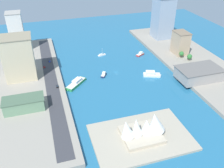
{
  "coord_description": "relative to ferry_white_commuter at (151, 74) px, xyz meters",
  "views": [
    {
      "loc": [
        76.75,
        231.17,
        133.54
      ],
      "look_at": [
        14.97,
        31.9,
        5.78
      ],
      "focal_mm": 39.41,
      "sensor_mm": 36.0,
      "label": 1
    }
  ],
  "objects": [
    {
      "name": "park_tree_cluster",
      "position": [
        -54.22,
        -19.26,
        6.56
      ],
      "size": [
        11.0,
        14.91,
        8.3
      ],
      "color": "brown",
      "rests_on": "quay_west"
    },
    {
      "name": "suv_black",
      "position": [
        101.81,
        -1.29,
        2.17
      ],
      "size": [
        2.05,
        4.98,
        1.54
      ],
      "color": "black",
      "rests_on": "road_strip"
    },
    {
      "name": "office_block_beige",
      "position": [
        134.66,
        -32.56,
        23.94
      ],
      "size": [
        31.27,
        25.35,
        45.3
      ],
      "color": "#C6B793",
      "rests_on": "quay_east"
    },
    {
      "name": "ferry_green_doubledeck",
      "position": [
        82.33,
        -5.6,
        -0.09
      ],
      "size": [
        24.14,
        24.49,
        5.74
      ],
      "color": "#2D8C4C",
      "rests_on": "ground_plane"
    },
    {
      "name": "peninsula_point",
      "position": [
        48.78,
        86.14,
        -1.16
      ],
      "size": [
        74.61,
        50.02,
        2.0
      ],
      "primitive_type": "cube",
      "color": "#A89E89",
      "rests_on": "ground_plane"
    },
    {
      "name": "ferry_white_commuter",
      "position": [
        0.0,
        0.0,
        0.0
      ],
      "size": [
        20.55,
        13.64,
        5.44
      ],
      "color": "silver",
      "rests_on": "ground_plane"
    },
    {
      "name": "ground_plane",
      "position": [
        34.28,
        -19.03,
        -2.16
      ],
      "size": [
        440.0,
        440.0,
        0.0
      ],
      "primitive_type": "plane",
      "color": "#23668E"
    },
    {
      "name": "hatchback_blue",
      "position": [
        104.19,
        -61.62,
        2.19
      ],
      "size": [
        2.02,
        4.77,
        1.58
      ],
      "color": "black",
      "rests_on": "road_strip"
    },
    {
      "name": "opera_landmark",
      "position": [
        47.39,
        86.14,
        7.88
      ],
      "size": [
        36.8,
        26.11,
        20.34
      ],
      "color": "#BCAD93",
      "rests_on": "peninsula_point"
    },
    {
      "name": "quay_east",
      "position": [
        130.11,
        -19.03,
        -0.45
      ],
      "size": [
        70.0,
        240.0,
        3.42
      ],
      "primitive_type": "cube",
      "color": "gray",
      "rests_on": "ground_plane"
    },
    {
      "name": "tower_tall_glass",
      "position": [
        -60.23,
        -96.96,
        29.72
      ],
      "size": [
        25.31,
        26.82,
        56.87
      ],
      "color": "#8C9EB2",
      "rests_on": "quay_west"
    },
    {
      "name": "quay_west",
      "position": [
        -61.54,
        -19.03,
        -0.45
      ],
      "size": [
        70.0,
        240.0,
        3.42
      ],
      "primitive_type": "cube",
      "color": "gray",
      "rests_on": "ground_plane"
    },
    {
      "name": "apartment_midrise_tan",
      "position": [
        -55.9,
        -37.72,
        15.32
      ],
      "size": [
        15.98,
        21.48,
        28.06
      ],
      "color": "tan",
      "rests_on": "quay_west"
    },
    {
      "name": "patrol_launch_navy",
      "position": [
        50.25,
        -15.11,
        -0.62
      ],
      "size": [
        8.4,
        10.82,
        4.22
      ],
      "color": "#1E284C",
      "rests_on": "ground_plane"
    },
    {
      "name": "sailboat_small_white",
      "position": [
        38.36,
        -67.11,
        -1.22
      ],
      "size": [
        11.33,
        6.35,
        10.26
      ],
      "color": "white",
      "rests_on": "ground_plane"
    },
    {
      "name": "traffic_light_waterfront",
      "position": [
        98.9,
        -53.98,
        5.6
      ],
      "size": [
        0.36,
        0.36,
        6.5
      ],
      "color": "black",
      "rests_on": "quay_east"
    },
    {
      "name": "terminal_long_green",
      "position": [
        132.77,
        26.52,
        6.84
      ],
      "size": [
        34.71,
        16.56,
        11.11
      ],
      "color": "slate",
      "rests_on": "quay_east"
    },
    {
      "name": "road_strip",
      "position": [
        106.73,
        -19.03,
        1.33
      ],
      "size": [
        12.55,
        228.0,
        0.15
      ],
      "primitive_type": "cube",
      "color": "#38383D",
      "rests_on": "quay_east"
    },
    {
      "name": "pickup_red",
      "position": [
        111.18,
        -48.72,
        2.19
      ],
      "size": [
        2.08,
        5.03,
        1.58
      ],
      "color": "black",
      "rests_on": "road_strip"
    },
    {
      "name": "tugboat_red",
      "position": [
        -9.34,
        -53.6,
        -0.74
      ],
      "size": [
        12.86,
        10.11,
        4.02
      ],
      "color": "red",
      "rests_on": "ground_plane"
    },
    {
      "name": "carpark_squat_concrete",
      "position": [
        -41.76,
        24.95,
        7.37
      ],
      "size": [
        45.3,
        28.16,
        12.16
      ],
      "color": "gray",
      "rests_on": "quay_west"
    },
    {
      "name": "hotel_broad_white",
      "position": [
        137.78,
        -108.1,
        25.97
      ],
      "size": [
        18.27,
        19.64,
        49.36
      ],
      "color": "silver",
      "rests_on": "quay_east"
    }
  ]
}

